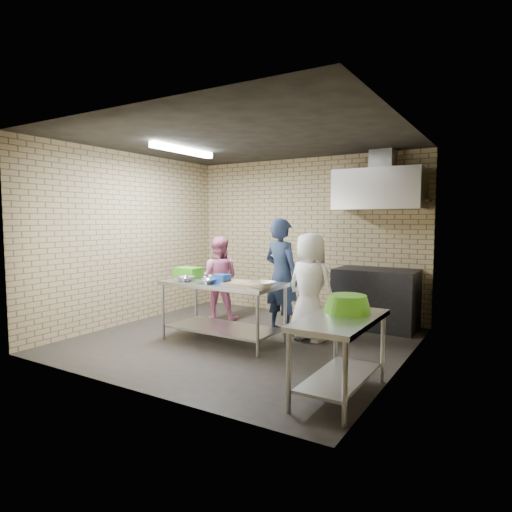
{
  "coord_description": "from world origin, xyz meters",
  "views": [
    {
      "loc": [
        3.19,
        -4.88,
        1.65
      ],
      "look_at": [
        0.1,
        0.2,
        1.15
      ],
      "focal_mm": 30.54,
      "sensor_mm": 36.0,
      "label": 1
    }
  ],
  "objects": [
    {
      "name": "ceiling",
      "position": [
        0.0,
        0.0,
        2.7
      ],
      "size": [
        4.2,
        4.2,
        0.0
      ],
      "primitive_type": "plane",
      "rotation": [
        3.14,
        0.0,
        0.0
      ],
      "color": "black",
      "rests_on": "ground"
    },
    {
      "name": "front_wall",
      "position": [
        0.0,
        -2.0,
        1.35
      ],
      "size": [
        4.2,
        0.06,
        2.7
      ],
      "primitive_type": "cube",
      "color": "tan",
      "rests_on": "ground"
    },
    {
      "name": "ceramic_bowl",
      "position": [
        0.49,
        -0.29,
        0.85
      ],
      "size": [
        0.36,
        0.36,
        0.08
      ],
      "primitive_type": "imported",
      "rotation": [
        0.0,
        0.0,
        -0.16
      ],
      "color": "beige",
      "rests_on": "prep_table"
    },
    {
      "name": "bottle_green",
      "position": [
        1.8,
        1.89,
        2.02
      ],
      "size": [
        0.06,
        0.06,
        0.15
      ],
      "primitive_type": "cylinder",
      "color": "green",
      "rests_on": "wall_shelf"
    },
    {
      "name": "hood_duct",
      "position": [
        1.35,
        1.85,
        2.55
      ],
      "size": [
        0.35,
        0.3,
        0.3
      ],
      "primitive_type": "cube",
      "color": "#A5A8AD",
      "rests_on": "back_wall"
    },
    {
      "name": "bottle_red",
      "position": [
        1.4,
        1.89,
        2.03
      ],
      "size": [
        0.07,
        0.07,
        0.18
      ],
      "primitive_type": "cylinder",
      "color": "#B22619",
      "rests_on": "wall_shelf"
    },
    {
      "name": "fluorescent_fixture",
      "position": [
        -1.0,
        0.0,
        2.64
      ],
      "size": [
        0.1,
        1.25,
        0.08
      ],
      "primitive_type": "cube",
      "color": "white",
      "rests_on": "ceiling"
    },
    {
      "name": "mixing_bowl_b",
      "position": [
        -0.51,
        -0.09,
        0.84
      ],
      "size": [
        0.22,
        0.22,
        0.06
      ],
      "primitive_type": "imported",
      "rotation": [
        0.0,
        0.0,
        -0.16
      ],
      "color": "#B6B9BD",
      "rests_on": "prep_table"
    },
    {
      "name": "man_navy",
      "position": [
        0.25,
        0.67,
        0.83
      ],
      "size": [
        0.69,
        0.55,
        1.67
      ],
      "primitive_type": "imported",
      "rotation": [
        0.0,
        0.0,
        2.87
      ],
      "color": "black",
      "rests_on": "floor"
    },
    {
      "name": "wall_shelf",
      "position": [
        1.65,
        1.89,
        1.92
      ],
      "size": [
        0.8,
        0.2,
        0.04
      ],
      "primitive_type": "cube",
      "color": "#3F2B19",
      "rests_on": "back_wall"
    },
    {
      "name": "mixing_bowl_a",
      "position": [
        -0.71,
        -0.34,
        0.84
      ],
      "size": [
        0.29,
        0.29,
        0.06
      ],
      "primitive_type": "imported",
      "rotation": [
        0.0,
        0.0,
        -0.16
      ],
      "color": "silver",
      "rests_on": "prep_table"
    },
    {
      "name": "cutting_board",
      "position": [
        0.14,
        -0.16,
        0.82
      ],
      "size": [
        0.5,
        0.38,
        0.03
      ],
      "primitive_type": "cube",
      "color": "tan",
      "rests_on": "prep_table"
    },
    {
      "name": "range_hood",
      "position": [
        1.35,
        1.7,
        2.1
      ],
      "size": [
        1.3,
        0.6,
        0.6
      ],
      "primitive_type": "cube",
      "color": "silver",
      "rests_on": "back_wall"
    },
    {
      "name": "prep_table",
      "position": [
        -0.21,
        -0.14,
        0.41
      ],
      "size": [
        1.62,
        0.81,
        0.81
      ],
      "primitive_type": "cube",
      "color": "#ADB0B4",
      "rests_on": "floor"
    },
    {
      "name": "stove",
      "position": [
        1.35,
        1.65,
        0.45
      ],
      "size": [
        1.2,
        0.7,
        0.9
      ],
      "primitive_type": "cube",
      "color": "black",
      "rests_on": "floor"
    },
    {
      "name": "woman_pink",
      "position": [
        -1.02,
        0.86,
        0.69
      ],
      "size": [
        0.81,
        0.73,
        1.37
      ],
      "primitive_type": "imported",
      "rotation": [
        0.0,
        0.0,
        3.53
      ],
      "color": "pink",
      "rests_on": "floor"
    },
    {
      "name": "left_wall",
      "position": [
        -2.1,
        0.0,
        1.35
      ],
      "size": [
        0.06,
        4.0,
        2.7
      ],
      "primitive_type": "cube",
      "color": "tan",
      "rests_on": "ground"
    },
    {
      "name": "side_counter",
      "position": [
        1.8,
        -1.1,
        0.38
      ],
      "size": [
        0.6,
        1.2,
        0.75
      ],
      "primitive_type": "cube",
      "color": "silver",
      "rests_on": "floor"
    },
    {
      "name": "back_wall",
      "position": [
        0.0,
        2.0,
        1.35
      ],
      "size": [
        4.2,
        0.06,
        2.7
      ],
      "primitive_type": "cube",
      "color": "tan",
      "rests_on": "ground"
    },
    {
      "name": "right_wall",
      "position": [
        2.1,
        0.0,
        1.35
      ],
      "size": [
        0.06,
        4.0,
        2.7
      ],
      "primitive_type": "cube",
      "color": "tan",
      "rests_on": "ground"
    },
    {
      "name": "woman_white",
      "position": [
        0.77,
        0.51,
        0.74
      ],
      "size": [
        0.79,
        0.58,
        1.47
      ],
      "primitive_type": "imported",
      "rotation": [
        0.0,
        0.0,
        2.98
      ],
      "color": "white",
      "rests_on": "floor"
    },
    {
      "name": "floor",
      "position": [
        0.0,
        0.0,
        0.0
      ],
      "size": [
        4.2,
        4.2,
        0.0
      ],
      "primitive_type": "plane",
      "color": "black",
      "rests_on": "ground"
    },
    {
      "name": "mixing_bowl_c",
      "position": [
        -0.31,
        -0.36,
        0.84
      ],
      "size": [
        0.27,
        0.27,
        0.06
      ],
      "primitive_type": "imported",
      "rotation": [
        0.0,
        0.0,
        -0.16
      ],
      "color": "silver",
      "rests_on": "prep_table"
    },
    {
      "name": "green_basin",
      "position": [
        1.78,
        -0.85,
        0.83
      ],
      "size": [
        0.46,
        0.46,
        0.17
      ],
      "primitive_type": null,
      "color": "#59C626",
      "rests_on": "side_counter"
    },
    {
      "name": "green_crate",
      "position": [
        -0.91,
        -0.02,
        0.88
      ],
      "size": [
        0.36,
        0.27,
        0.14
      ],
      "primitive_type": "cube",
      "color": "green",
      "rests_on": "prep_table"
    },
    {
      "name": "blue_tub",
      "position": [
        -0.16,
        -0.24,
        0.87
      ],
      "size": [
        0.18,
        0.18,
        0.12
      ],
      "primitive_type": "cube",
      "color": "#1844B6",
      "rests_on": "prep_table"
    }
  ]
}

